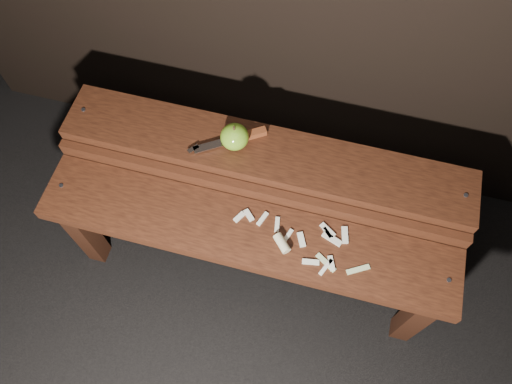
% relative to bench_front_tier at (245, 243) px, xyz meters
% --- Properties ---
extents(ground, '(60.00, 60.00, 0.00)m').
position_rel_bench_front_tier_xyz_m(ground, '(0.00, 0.06, -0.35)').
color(ground, black).
extents(bench_front_tier, '(1.20, 0.20, 0.42)m').
position_rel_bench_front_tier_xyz_m(bench_front_tier, '(0.00, 0.00, 0.00)').
color(bench_front_tier, black).
rests_on(bench_front_tier, ground).
extents(bench_rear_tier, '(1.20, 0.21, 0.50)m').
position_rel_bench_front_tier_xyz_m(bench_rear_tier, '(0.00, 0.23, 0.06)').
color(bench_rear_tier, black).
rests_on(bench_rear_tier, ground).
extents(apple, '(0.08, 0.08, 0.08)m').
position_rel_bench_front_tier_xyz_m(apple, '(-0.09, 0.23, 0.18)').
color(apple, '#6C9C20').
rests_on(apple, bench_rear_tier).
extents(knife, '(0.21, 0.14, 0.02)m').
position_rel_bench_front_tier_xyz_m(knife, '(-0.08, 0.25, 0.16)').
color(knife, brown).
rests_on(knife, bench_rear_tier).
extents(apple_scraps, '(0.40, 0.16, 0.03)m').
position_rel_bench_front_tier_xyz_m(apple_scraps, '(0.15, 0.01, 0.07)').
color(apple_scraps, beige).
rests_on(apple_scraps, bench_front_tier).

